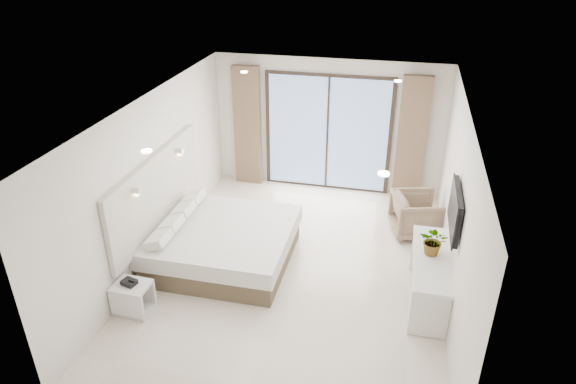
% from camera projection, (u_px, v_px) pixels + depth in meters
% --- Properties ---
extents(ground, '(6.20, 6.20, 0.00)m').
position_uv_depth(ground, '(295.00, 271.00, 8.21)').
color(ground, beige).
rests_on(ground, ground).
extents(room_shell, '(4.62, 6.22, 2.72)m').
position_uv_depth(room_shell, '(293.00, 161.00, 8.17)').
color(room_shell, silver).
rests_on(room_shell, ground).
extents(bed, '(2.19, 2.08, 0.75)m').
position_uv_depth(bed, '(222.00, 243.00, 8.33)').
color(bed, brown).
rests_on(bed, ground).
extents(nightstand, '(0.51, 0.43, 0.45)m').
position_uv_depth(nightstand, '(133.00, 298.00, 7.25)').
color(nightstand, silver).
rests_on(nightstand, ground).
extents(phone, '(0.23, 0.20, 0.07)m').
position_uv_depth(phone, '(129.00, 282.00, 7.14)').
color(phone, black).
rests_on(phone, nightstand).
extents(console_desk, '(0.53, 1.68, 0.77)m').
position_uv_depth(console_desk, '(430.00, 269.00, 7.29)').
color(console_desk, silver).
rests_on(console_desk, ground).
extents(plant, '(0.46, 0.50, 0.34)m').
position_uv_depth(plant, '(434.00, 244.00, 7.19)').
color(plant, '#33662D').
rests_on(plant, console_desk).
extents(armchair, '(0.93, 0.96, 0.82)m').
position_uv_depth(armchair, '(417.00, 213.00, 9.04)').
color(armchair, '#867058').
rests_on(armchair, ground).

